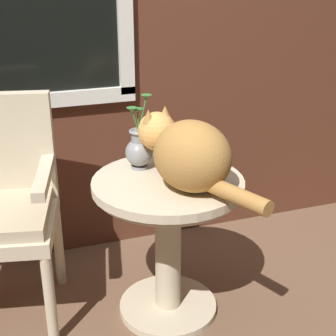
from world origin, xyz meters
TOP-DOWN VIEW (x-y plane):
  - ground_plane at (0.00, 0.00)m, footprint 6.00×6.00m
  - wicker_side_table at (0.11, 0.05)m, footprint 0.60×0.60m
  - cat at (0.16, -0.04)m, footprint 0.37×0.61m
  - pewter_vase_with_ivy at (0.04, 0.20)m, footprint 0.12×0.11m

SIDE VIEW (x-z plane):
  - ground_plane at x=0.00m, z-range 0.00..0.00m
  - wicker_side_table at x=0.11m, z-range 0.13..0.75m
  - pewter_vase_with_ivy at x=0.04m, z-range 0.56..0.86m
  - cat at x=0.16m, z-range 0.62..0.90m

